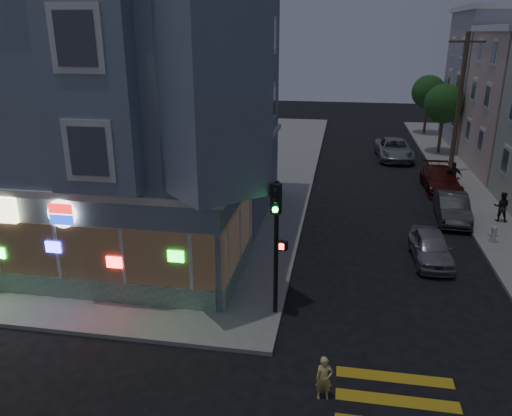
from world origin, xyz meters
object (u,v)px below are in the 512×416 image
(parked_car_c, at_px, (441,180))
(pedestrian_a, at_px, (501,207))
(utility_pole, at_px, (459,103))
(pedestrian_b, at_px, (453,176))
(parked_car_d, at_px, (394,149))
(street_tree_near, at_px, (444,104))
(fire_hydrant, at_px, (494,233))
(running_child, at_px, (324,378))
(parked_car_a, at_px, (431,247))
(street_tree_far, at_px, (428,92))
(traffic_signal, at_px, (276,228))
(parked_car_b, at_px, (452,208))

(parked_car_c, bearing_deg, pedestrian_a, -70.45)
(utility_pole, height_order, parked_car_c, utility_pole)
(utility_pole, relative_size, pedestrian_b, 5.14)
(parked_car_d, bearing_deg, street_tree_near, 28.44)
(parked_car_d, xyz_separation_m, fire_hydrant, (3.07, -15.89, -0.20))
(fire_hydrant, bearing_deg, street_tree_near, 88.31)
(running_child, relative_size, parked_car_c, 0.26)
(parked_car_a, xyz_separation_m, parked_car_d, (0.00, 18.16, 0.12))
(utility_pole, height_order, fire_hydrant, utility_pole)
(pedestrian_b, bearing_deg, running_child, 67.71)
(parked_car_d, bearing_deg, fire_hydrant, -82.01)
(street_tree_near, height_order, running_child, street_tree_near)
(parked_car_a, bearing_deg, street_tree_near, 78.30)
(street_tree_far, xyz_separation_m, pedestrian_a, (0.51, -23.21, -3.03))
(parked_car_a, bearing_deg, utility_pole, 75.01)
(street_tree_far, bearing_deg, parked_car_d, -109.45)
(parked_car_a, height_order, traffic_signal, traffic_signal)
(running_child, relative_size, pedestrian_a, 0.82)
(parked_car_a, relative_size, traffic_signal, 0.80)
(pedestrian_a, bearing_deg, fire_hydrant, 82.11)
(street_tree_far, distance_m, running_child, 38.42)
(pedestrian_a, xyz_separation_m, parked_car_b, (-2.30, 0.06, -0.22))
(utility_pole, height_order, street_tree_near, utility_pole)
(street_tree_near, xyz_separation_m, parked_car_b, (-1.79, -15.15, -3.25))
(street_tree_far, relative_size, parked_car_b, 1.28)
(running_child, relative_size, pedestrian_b, 0.71)
(pedestrian_a, xyz_separation_m, traffic_signal, (-9.92, -10.61, 2.37))
(parked_car_a, bearing_deg, pedestrian_a, 49.70)
(utility_pole, bearing_deg, street_tree_far, 89.18)
(pedestrian_b, height_order, traffic_signal, traffic_signal)
(street_tree_far, height_order, running_child, street_tree_far)
(parked_car_d, bearing_deg, street_tree_far, 67.62)
(utility_pole, relative_size, parked_car_a, 2.43)
(street_tree_near, relative_size, traffic_signal, 1.15)
(street_tree_far, bearing_deg, pedestrian_a, -88.75)
(street_tree_near, height_order, traffic_signal, street_tree_near)
(pedestrian_b, relative_size, parked_car_d, 0.32)
(parked_car_b, bearing_deg, fire_hydrant, -63.92)
(utility_pole, xyz_separation_m, pedestrian_a, (0.71, -9.21, -3.89))
(fire_hydrant, bearing_deg, parked_car_c, 96.78)
(pedestrian_a, height_order, parked_car_a, pedestrian_a)
(utility_pole, height_order, pedestrian_b, utility_pole)
(street_tree_near, bearing_deg, pedestrian_a, -88.09)
(utility_pole, height_order, traffic_signal, utility_pole)
(utility_pole, bearing_deg, fire_hydrant, -91.58)
(street_tree_far, bearing_deg, parked_car_c, -94.78)
(parked_car_b, bearing_deg, pedestrian_b, 82.38)
(pedestrian_a, bearing_deg, street_tree_far, -76.73)
(pedestrian_b, relative_size, traffic_signal, 0.38)
(traffic_signal, bearing_deg, running_child, -48.60)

